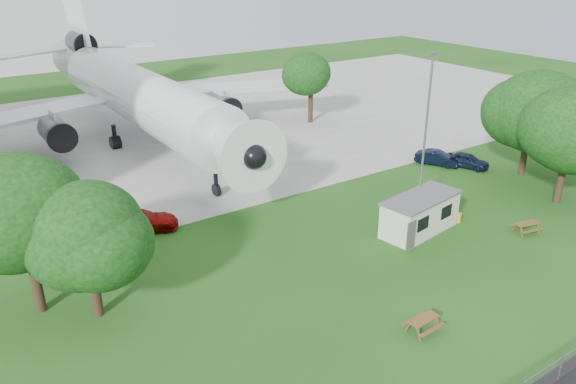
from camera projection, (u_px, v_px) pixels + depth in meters
ground at (396, 292)px, 32.50m from camera, size 160.00×160.00×0.00m
concrete_apron at (150, 133)px, 61.43m from camera, size 120.00×46.00×0.03m
airliner at (134, 91)px, 56.71m from camera, size 46.36×47.73×17.69m
site_cabin at (420, 214)px, 39.21m from camera, size 6.92×3.61×2.62m
picnic_west at (422, 331)px, 29.16m from camera, size 1.88×1.60×0.76m
picnic_east at (525, 232)px, 39.46m from camera, size 2.08×1.84×0.76m
lamp_mast at (425, 142)px, 39.12m from camera, size 0.16×0.16×12.00m
tree_west_big at (22, 214)px, 28.58m from camera, size 7.82×7.82×9.76m
tree_west_small at (87, 236)px, 28.60m from camera, size 6.05×6.05×7.83m
tree_east_front at (571, 131)px, 41.99m from camera, size 7.85×7.85×9.78m
tree_east_back at (532, 111)px, 47.78m from camera, size 8.55×8.55×9.99m
tree_far_apron at (311, 74)px, 63.16m from camera, size 6.04×6.04×8.67m
car_ne_hatch at (467, 160)px, 51.26m from camera, size 2.85×4.24×1.34m
car_ne_sedan at (437, 158)px, 51.87m from camera, size 3.15×4.19×1.32m
car_apron_van at (141, 221)px, 39.41m from camera, size 5.57×3.68×1.50m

